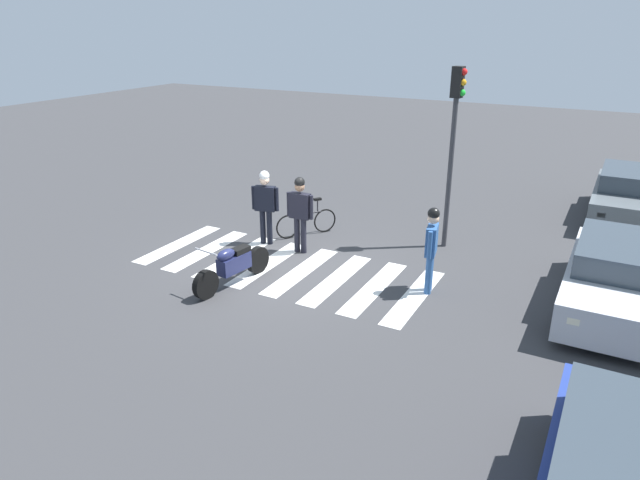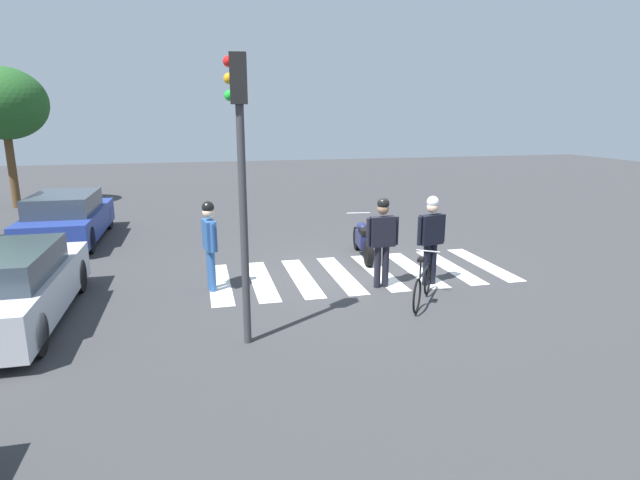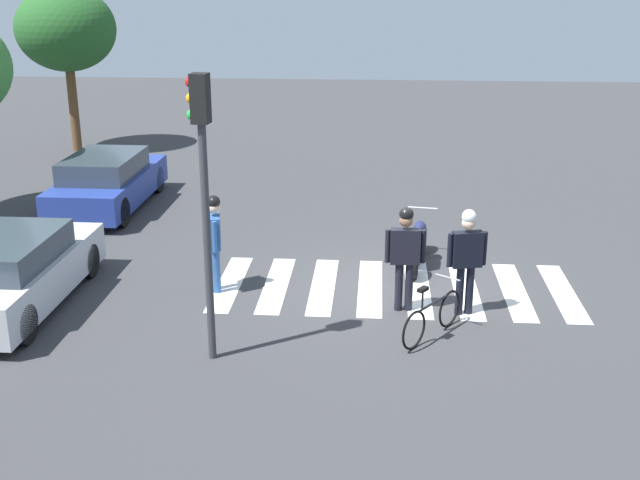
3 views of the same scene
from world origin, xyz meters
TOP-DOWN VIEW (x-y plane):
  - ground_plane at (0.00, 0.00)m, footprint 60.00×60.00m
  - police_motorcycle at (1.28, -0.49)m, footprint 2.19×0.63m
  - leaning_bicycle at (-2.10, -0.58)m, footprint 1.44×1.04m
  - officer_on_foot at (-1.01, -0.15)m, footprint 0.25×0.70m
  - officer_by_motorcycle at (-1.10, -1.20)m, footprint 0.32×0.69m
  - pedestrian_bystander at (-0.37, 3.32)m, footprint 0.68×0.29m
  - crosswalk_stripes at (0.00, 0.00)m, footprint 2.85×6.75m
  - car_silver_sedan at (-1.37, 6.80)m, footprint 4.36×1.88m
  - car_blue_hatchback at (4.82, 7.11)m, footprint 4.51×1.83m
  - traffic_light_pole at (-3.06, 2.88)m, footprint 0.27×0.34m
  - street_tree_end at (11.35, 10.36)m, footprint 3.15×3.15m

SIDE VIEW (x-z plane):
  - ground_plane at x=0.00m, z-range 0.00..0.00m
  - crosswalk_stripes at x=0.00m, z-range 0.00..0.01m
  - leaning_bicycle at x=-2.10m, z-range -0.13..0.86m
  - police_motorcycle at x=1.28m, z-range -0.06..0.97m
  - car_silver_sedan at x=-1.37m, z-range -0.02..1.34m
  - car_blue_hatchback at x=4.82m, z-range -0.02..1.38m
  - pedestrian_bystander at x=-0.37m, z-range 0.16..2.02m
  - officer_on_foot at x=-1.01m, z-range 0.17..2.07m
  - officer_by_motorcycle at x=-1.10m, z-range 0.17..2.08m
  - traffic_light_pole at x=-3.06m, z-range 0.74..5.12m
  - street_tree_end at x=11.35m, z-range 1.28..6.56m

